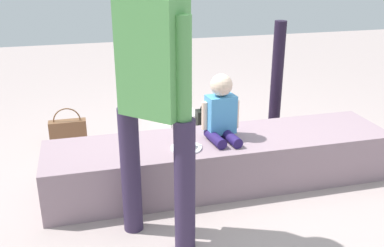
# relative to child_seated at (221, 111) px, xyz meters

# --- Properties ---
(ground_plane) EXTENTS (12.00, 12.00, 0.00)m
(ground_plane) POSITION_rel_child_seated_xyz_m (0.01, -0.01, -0.58)
(ground_plane) COLOR #A2918E
(concrete_ledge) EXTENTS (2.58, 0.59, 0.37)m
(concrete_ledge) POSITION_rel_child_seated_xyz_m (0.01, -0.01, -0.40)
(concrete_ledge) COLOR gray
(concrete_ledge) RESTS_ON ground_plane
(child_seated) EXTENTS (0.28, 0.33, 0.48)m
(child_seated) POSITION_rel_child_seated_xyz_m (0.00, 0.00, 0.00)
(child_seated) COLOR #251753
(child_seated) RESTS_ON concrete_ledge
(adult_standing) EXTENTS (0.40, 0.39, 1.71)m
(adult_standing) POSITION_rel_child_seated_xyz_m (-0.58, -0.58, 0.45)
(adult_standing) COLOR #312541
(adult_standing) RESTS_ON ground_plane
(cake_plate) EXTENTS (0.22, 0.22, 0.07)m
(cake_plate) POSITION_rel_child_seated_xyz_m (-0.29, -0.12, -0.19)
(cake_plate) COLOR white
(cake_plate) RESTS_ON concrete_ledge
(gift_bag) EXTENTS (0.23, 0.09, 0.30)m
(gift_bag) POSITION_rel_child_seated_xyz_m (-0.27, 0.44, -0.45)
(gift_bag) COLOR #B259BF
(gift_bag) RESTS_ON ground_plane
(railing_post) EXTENTS (0.36, 0.36, 1.10)m
(railing_post) POSITION_rel_child_seated_xyz_m (0.80, 0.76, -0.17)
(railing_post) COLOR black
(railing_post) RESTS_ON ground_plane
(water_bottle_near_gift) EXTENTS (0.07, 0.07, 0.24)m
(water_bottle_near_gift) POSITION_rel_child_seated_xyz_m (0.44, 1.20, -0.47)
(water_bottle_near_gift) COLOR silver
(water_bottle_near_gift) RESTS_ON ground_plane
(water_bottle_far_side) EXTENTS (0.07, 0.07, 0.18)m
(water_bottle_far_side) POSITION_rel_child_seated_xyz_m (1.02, 0.44, -0.50)
(water_bottle_far_side) COLOR silver
(water_bottle_far_side) RESTS_ON ground_plane
(party_cup_red) EXTENTS (0.07, 0.07, 0.11)m
(party_cup_red) POSITION_rel_child_seated_xyz_m (-0.54, 1.10, -0.52)
(party_cup_red) COLOR red
(party_cup_red) RESTS_ON ground_plane
(cake_box_white) EXTENTS (0.35, 0.29, 0.12)m
(cake_box_white) POSITION_rel_child_seated_xyz_m (0.00, 1.28, -0.52)
(cake_box_white) COLOR white
(cake_box_white) RESTS_ON ground_plane
(handbag_black_leather) EXTENTS (0.26, 0.11, 0.36)m
(handbag_black_leather) POSITION_rel_child_seated_xyz_m (0.20, 0.92, -0.44)
(handbag_black_leather) COLOR black
(handbag_black_leather) RESTS_ON ground_plane
(handbag_brown_canvas) EXTENTS (0.33, 0.11, 0.35)m
(handbag_brown_canvas) POSITION_rel_child_seated_xyz_m (-1.12, 1.04, -0.46)
(handbag_brown_canvas) COLOR brown
(handbag_brown_canvas) RESTS_ON ground_plane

